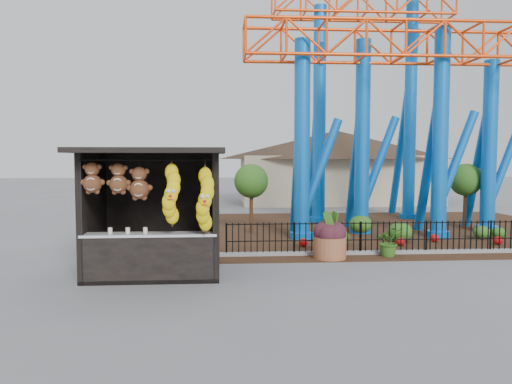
{
  "coord_description": "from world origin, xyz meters",
  "views": [
    {
      "loc": [
        -1.34,
        -11.43,
        2.91
      ],
      "look_at": [
        -0.44,
        1.5,
        2.0
      ],
      "focal_mm": 35.0,
      "sensor_mm": 36.0,
      "label": 1
    }
  ],
  "objects": [
    {
      "name": "curb",
      "position": [
        4.0,
        3.0,
        0.06
      ],
      "size": [
        18.0,
        0.18,
        0.12
      ],
      "primitive_type": "cube",
      "color": "gray",
      "rests_on": "ground"
    },
    {
      "name": "mulch_bed",
      "position": [
        4.0,
        8.0,
        0.01
      ],
      "size": [
        18.0,
        12.0,
        0.02
      ],
      "primitive_type": "cube",
      "color": "#331E11",
      "rests_on": "ground"
    },
    {
      "name": "prize_booth",
      "position": [
        -2.98,
        0.9,
        1.52
      ],
      "size": [
        3.5,
        3.4,
        3.12
      ],
      "color": "black",
      "rests_on": "ground"
    },
    {
      "name": "ground",
      "position": [
        0.0,
        0.0,
        0.0
      ],
      "size": [
        120.0,
        120.0,
        0.0
      ],
      "primitive_type": "plane",
      "color": "slate",
      "rests_on": "ground"
    },
    {
      "name": "potted_plant",
      "position": [
        3.55,
        2.7,
        0.44
      ],
      "size": [
        0.87,
        0.78,
        0.88
      ],
      "primitive_type": "imported",
      "rotation": [
        0.0,
        0.0,
        0.12
      ],
      "color": "#1C4F17",
      "rests_on": "ground"
    },
    {
      "name": "planter_foliage",
      "position": [
        1.75,
        2.51,
        0.96
      ],
      "size": [
        0.7,
        0.7,
        0.64
      ],
      "primitive_type": "ellipsoid",
      "color": "#38161F",
      "rests_on": "terracotta_planter"
    },
    {
      "name": "terracotta_planter",
      "position": [
        1.75,
        2.51,
        0.32
      ],
      "size": [
        1.18,
        1.18,
        0.64
      ],
      "primitive_type": "cylinder",
      "rotation": [
        0.0,
        0.0,
        0.32
      ],
      "color": "#9C5A38",
      "rests_on": "ground"
    },
    {
      "name": "picket_fence",
      "position": [
        4.9,
        3.0,
        0.5
      ],
      "size": [
        12.2,
        0.06,
        1.0
      ],
      "primitive_type": null,
      "color": "black",
      "rests_on": "ground"
    },
    {
      "name": "roller_coaster",
      "position": [
        5.12,
        8.23,
        6.44
      ],
      "size": [
        11.0,
        6.37,
        10.82
      ],
      "color": "blue",
      "rests_on": "ground"
    },
    {
      "name": "pavilion",
      "position": [
        6.0,
        20.0,
        3.07
      ],
      "size": [
        15.0,
        15.0,
        4.8
      ],
      "color": "#BFAD8C",
      "rests_on": "ground"
    },
    {
      "name": "landscaping",
      "position": [
        4.69,
        5.68,
        0.32
      ],
      "size": [
        7.63,
        3.31,
        0.7
      ],
      "color": "#2D5A1A",
      "rests_on": "mulch_bed"
    }
  ]
}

